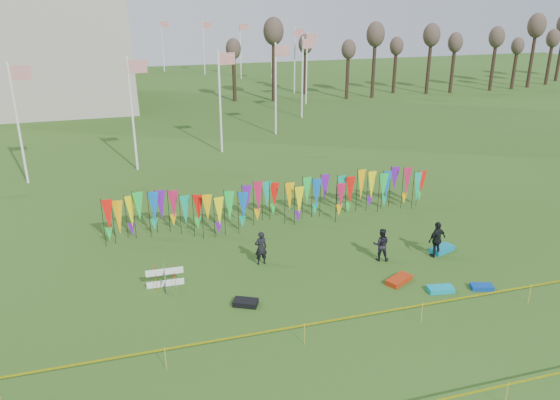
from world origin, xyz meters
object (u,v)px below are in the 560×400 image
object	(u,v)px
person_right	(437,239)
kite_bag_black	(246,303)
person_mid	(381,244)
kite_bag_blue	(482,287)
person_left	(261,248)
kite_bag_teal	(442,249)
kite_bag_red	(399,280)
box_kite	(165,278)
kite_bag_turquoise	(441,289)

from	to	relation	value
person_right	kite_bag_black	xyz separation A→B (m)	(-9.89, -1.68, -0.79)
person_mid	kite_bag_blue	xyz separation A→B (m)	(2.99, -3.77, -0.72)
person_left	kite_bag_black	xyz separation A→B (m)	(-1.54, -3.34, -0.72)
person_left	kite_bag_blue	bearing A→B (deg)	144.90
kite_bag_teal	kite_bag_red	bearing A→B (deg)	-148.51
box_kite	kite_bag_teal	bearing A→B (deg)	-1.69
kite_bag_red	kite_bag_black	world-z (taller)	kite_bag_red
kite_bag_turquoise	kite_bag_black	size ratio (longest dim) A/B	1.11
box_kite	kite_bag_turquoise	xyz separation A→B (m)	(11.31, -3.79, -0.35)
person_mid	kite_bag_black	xyz separation A→B (m)	(-7.14, -2.11, -0.70)
person_left	kite_bag_teal	xyz separation A→B (m)	(8.95, -1.29, -0.71)
kite_bag_turquoise	kite_bag_blue	size ratio (longest dim) A/B	1.18
person_mid	kite_bag_black	world-z (taller)	person_mid
person_right	kite_bag_turquoise	bearing A→B (deg)	47.47
person_right	kite_bag_teal	bearing A→B (deg)	-162.84
person_right	kite_bag_black	size ratio (longest dim) A/B	1.83
box_kite	person_mid	size ratio (longest dim) A/B	0.56
person_right	kite_bag_turquoise	xyz separation A→B (m)	(-1.60, -3.02, -0.80)
kite_bag_black	kite_bag_teal	xyz separation A→B (m)	(10.49, 2.05, 0.01)
box_kite	person_left	bearing A→B (deg)	11.12
kite_bag_turquoise	kite_bag_black	xyz separation A→B (m)	(-8.30, 1.34, 0.00)
person_mid	kite_bag_red	world-z (taller)	person_mid
person_mid	kite_bag_teal	distance (m)	3.42
box_kite	kite_bag_blue	world-z (taller)	box_kite
box_kite	kite_bag_red	bearing A→B (deg)	-14.39
kite_bag_red	person_left	bearing A→B (deg)	147.51
person_left	kite_bag_black	size ratio (longest dim) A/B	1.68
kite_bag_blue	kite_bag_turquoise	bearing A→B (deg)	170.13
kite_bag_turquoise	kite_bag_black	world-z (taller)	kite_bag_black
kite_bag_blue	kite_bag_black	xyz separation A→B (m)	(-10.13, 1.66, 0.02)
kite_bag_turquoise	kite_bag_teal	distance (m)	4.04
person_left	person_right	bearing A→B (deg)	163.83
person_left	kite_bag_black	bearing A→B (deg)	60.42
kite_bag_turquoise	kite_bag_red	distance (m)	1.81
kite_bag_turquoise	kite_bag_red	xyz separation A→B (m)	(-1.34, 1.23, 0.01)
person_mid	kite_bag_turquoise	distance (m)	3.70
kite_bag_red	kite_bag_black	bearing A→B (deg)	179.10
kite_bag_turquoise	kite_bag_teal	size ratio (longest dim) A/B	0.85
kite_bag_blue	kite_bag_teal	distance (m)	3.73
box_kite	person_mid	xyz separation A→B (m)	(10.16, -0.34, 0.36)
person_left	kite_bag_turquoise	bearing A→B (deg)	140.38
person_mid	person_right	distance (m)	2.78
kite_bag_turquoise	person_mid	bearing A→B (deg)	108.49
kite_bag_black	kite_bag_turquoise	bearing A→B (deg)	-9.15
person_mid	kite_bag_black	distance (m)	7.48
person_right	kite_bag_teal	size ratio (longest dim) A/B	1.41
person_left	box_kite	bearing A→B (deg)	6.21
person_mid	kite_bag_red	size ratio (longest dim) A/B	1.26
person_left	person_mid	size ratio (longest dim) A/B	1.03
person_mid	person_right	bearing A→B (deg)	-166.62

